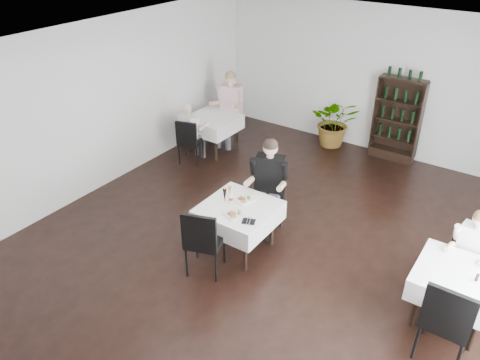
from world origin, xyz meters
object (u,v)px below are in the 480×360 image
at_px(main_table, 239,215).
at_px(potted_tree, 335,122).
at_px(wine_shelf, 397,120).
at_px(diner_main, 268,180).

bearing_deg(main_table, potted_tree, 95.00).
xyz_separation_m(wine_shelf, diner_main, (-0.82, -3.62, 0.07)).
xyz_separation_m(wine_shelf, main_table, (-0.90, -4.31, -0.23)).
distance_m(wine_shelf, potted_tree, 1.31).
xyz_separation_m(wine_shelf, potted_tree, (-1.27, -0.11, -0.30)).
xyz_separation_m(potted_tree, diner_main, (0.44, -3.51, 0.36)).
xyz_separation_m(main_table, diner_main, (0.08, 0.69, 0.29)).
bearing_deg(main_table, diner_main, 83.74).
bearing_deg(wine_shelf, diner_main, -102.82).
bearing_deg(diner_main, potted_tree, 97.20).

